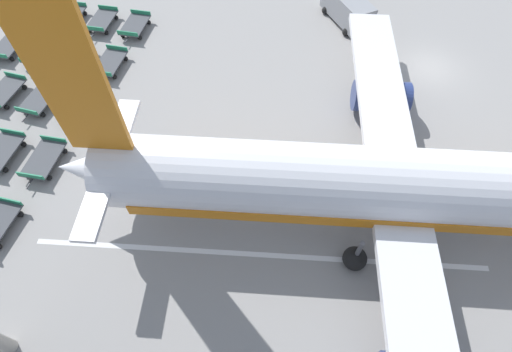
% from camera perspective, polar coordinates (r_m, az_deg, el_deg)
% --- Properties ---
extents(ground_plane, '(500.00, 500.00, 0.00)m').
position_cam_1_polar(ground_plane, '(34.18, 23.60, 13.98)').
color(ground_plane, gray).
extents(airplane, '(31.28, 37.67, 13.83)m').
position_cam_1_polar(airplane, '(21.77, 21.99, -1.60)').
color(airplane, white).
rests_on(airplane, ground_plane).
extents(service_van, '(5.42, 4.24, 2.26)m').
position_cam_1_polar(service_van, '(36.33, 12.89, 22.37)').
color(service_van, gray).
rests_on(service_van, ground_plane).
extents(baggage_dolly_row_near_col_a, '(3.80, 2.27, 0.92)m').
position_cam_1_polar(baggage_dolly_row_near_col_a, '(41.04, -28.70, 20.04)').
color(baggage_dolly_row_near_col_a, '#424449').
rests_on(baggage_dolly_row_near_col_a, ground_plane).
extents(baggage_dolly_row_near_col_b, '(3.78, 2.07, 0.92)m').
position_cam_1_polar(baggage_dolly_row_near_col_b, '(38.02, -31.85, 15.50)').
color(baggage_dolly_row_near_col_b, '#424449').
rests_on(baggage_dolly_row_near_col_b, ground_plane).
extents(baggage_dolly_row_mid_a_col_a, '(3.77, 2.03, 0.92)m').
position_cam_1_polar(baggage_dolly_row_mid_a_col_a, '(39.14, -25.02, 19.96)').
color(baggage_dolly_row_mid_a_col_a, '#424449').
rests_on(baggage_dolly_row_mid_a_col_a, ground_plane).
extents(baggage_dolly_row_mid_a_col_b, '(3.78, 2.07, 0.92)m').
position_cam_1_polar(baggage_dolly_row_mid_a_col_b, '(36.20, -28.39, 15.34)').
color(baggage_dolly_row_mid_a_col_b, '#424449').
rests_on(baggage_dolly_row_mid_a_col_b, ground_plane).
extents(baggage_dolly_row_mid_a_col_c, '(3.80, 2.27, 0.92)m').
position_cam_1_polar(baggage_dolly_row_mid_a_col_c, '(33.91, -32.28, 10.13)').
color(baggage_dolly_row_mid_a_col_c, '#424449').
rests_on(baggage_dolly_row_mid_a_col_c, ground_plane).
extents(baggage_dolly_row_mid_b_col_a, '(3.77, 2.04, 0.92)m').
position_cam_1_polar(baggage_dolly_row_mid_b_col_a, '(37.64, -21.15, 19.98)').
color(baggage_dolly_row_mid_b_col_a, '#424449').
rests_on(baggage_dolly_row_mid_b_col_a, ground_plane).
extents(baggage_dolly_row_mid_b_col_b, '(3.80, 2.31, 0.92)m').
position_cam_1_polar(baggage_dolly_row_mid_b_col_b, '(34.56, -24.45, 15.20)').
color(baggage_dolly_row_mid_b_col_b, '#424449').
rests_on(baggage_dolly_row_mid_b_col_b, ground_plane).
extents(baggage_dolly_row_mid_b_col_c, '(3.80, 2.28, 0.92)m').
position_cam_1_polar(baggage_dolly_row_mid_b_col_c, '(32.09, -28.45, 9.65)').
color(baggage_dolly_row_mid_b_col_c, '#424449').
rests_on(baggage_dolly_row_mid_b_col_c, ground_plane).
extents(baggage_dolly_row_mid_b_col_d, '(3.78, 2.11, 0.92)m').
position_cam_1_polar(baggage_dolly_row_mid_b_col_d, '(29.88, -32.57, 2.93)').
color(baggage_dolly_row_mid_b_col_d, '#424449').
rests_on(baggage_dolly_row_mid_b_col_d, ground_plane).
extents(baggage_dolly_row_far_col_a, '(3.78, 2.06, 0.92)m').
position_cam_1_polar(baggage_dolly_row_far_col_a, '(36.25, -16.91, 19.87)').
color(baggage_dolly_row_far_col_a, '#424449').
rests_on(baggage_dolly_row_far_col_a, ground_plane).
extents(baggage_dolly_row_far_col_b, '(3.78, 2.11, 0.92)m').
position_cam_1_polar(baggage_dolly_row_far_col_b, '(33.05, -20.15, 14.92)').
color(baggage_dolly_row_far_col_b, '#424449').
rests_on(baggage_dolly_row_far_col_b, ground_plane).
extents(baggage_dolly_row_far_col_c, '(3.78, 2.08, 0.92)m').
position_cam_1_polar(baggage_dolly_row_far_col_c, '(30.47, -24.01, 9.23)').
color(baggage_dolly_row_far_col_c, '#424449').
rests_on(baggage_dolly_row_far_col_c, ground_plane).
extents(baggage_dolly_row_far_col_d, '(3.77, 2.04, 0.92)m').
position_cam_1_polar(baggage_dolly_row_far_col_d, '(28.13, -28.03, 2.11)').
color(baggage_dolly_row_far_col_d, '#424449').
rests_on(baggage_dolly_row_far_col_d, ground_plane).
extents(stand_guidance_stripe, '(0.75, 24.64, 0.01)m').
position_cam_1_polar(stand_guidance_stripe, '(22.14, 0.35, -11.16)').
color(stand_guidance_stripe, white).
rests_on(stand_guidance_stripe, ground_plane).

